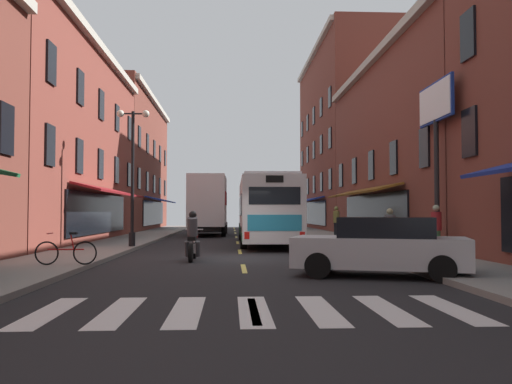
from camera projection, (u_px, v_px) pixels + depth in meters
ground_plane at (241, 259)px, 18.67m from camera, size 34.80×80.00×0.10m
lane_centre_dashes at (241, 259)px, 18.43m from camera, size 0.14×73.90×0.01m
crosswalk_near at (254, 310)px, 8.69m from camera, size 7.10×2.80×0.01m
sidewalk_left at (71, 257)px, 18.39m from camera, size 3.00×80.00×0.14m
sidewalk_right at (406, 255)px, 18.96m from camera, size 3.00×80.00×0.14m
billboard_sign at (436, 122)px, 19.20m from camera, size 0.40×3.00×6.19m
transit_bus at (266, 210)px, 26.70m from camera, size 2.71×11.48×3.29m
box_truck at (209, 205)px, 36.87m from camera, size 2.57×7.98×4.07m
sedan_near at (210, 223)px, 45.61m from camera, size 2.02×4.56×1.37m
sedan_mid at (381, 246)px, 13.31m from camera, size 4.62×3.10×1.49m
motorcycle_rider at (193, 239)px, 17.72m from camera, size 0.62×2.07×1.66m
bicycle_near at (66, 252)px, 14.86m from camera, size 1.71×0.48×0.91m
pedestrian_near at (390, 231)px, 17.69m from camera, size 0.36×0.51×1.61m
pedestrian_mid at (436, 229)px, 18.39m from camera, size 0.36×0.36×1.73m
pedestrian_far at (336, 222)px, 30.23m from camera, size 0.36×0.36×1.81m
street_lamp_twin at (133, 171)px, 23.12m from camera, size 1.42×0.32×5.95m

